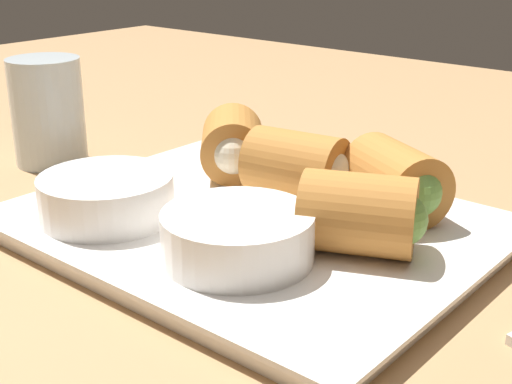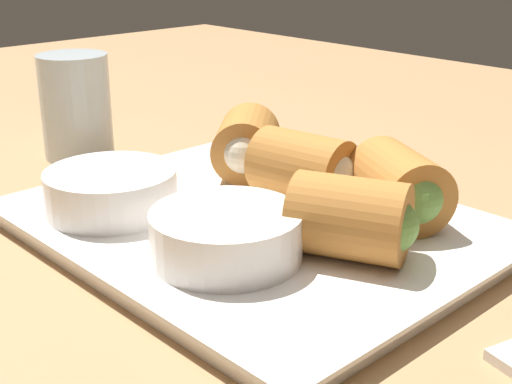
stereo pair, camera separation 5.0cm
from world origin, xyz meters
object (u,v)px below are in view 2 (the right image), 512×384
object	(u,v)px
serving_plate	(256,229)
dipping_bowl_near	(226,233)
dipping_bowl_far	(111,189)
spoon	(376,173)
drinking_glass	(76,106)

from	to	relation	value
serving_plate	dipping_bowl_near	distance (cm)	6.68
dipping_bowl_far	spoon	bearing A→B (deg)	-104.61
dipping_bowl_near	drinking_glass	xyz separation A→B (cm)	(28.27, -6.52, 1.60)
dipping_bowl_near	drinking_glass	distance (cm)	29.05
dipping_bowl_near	drinking_glass	bearing A→B (deg)	-12.98
dipping_bowl_near	dipping_bowl_far	distance (cm)	11.14
drinking_glass	dipping_bowl_far	bearing A→B (deg)	156.87
serving_plate	dipping_bowl_far	world-z (taller)	dipping_bowl_far
serving_plate	dipping_bowl_near	xyz separation A→B (cm)	(-3.14, 5.40, 2.37)
spoon	dipping_bowl_near	bearing A→B (deg)	103.83
serving_plate	spoon	distance (cm)	16.25
serving_plate	dipping_bowl_far	xyz separation A→B (cm)	(7.97, 6.21, 2.37)
dipping_bowl_near	spoon	xyz separation A→B (cm)	(5.30, -21.51, -2.62)
drinking_glass	dipping_bowl_near	bearing A→B (deg)	167.02
serving_plate	dipping_bowl_far	size ratio (longest dim) A/B	3.44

